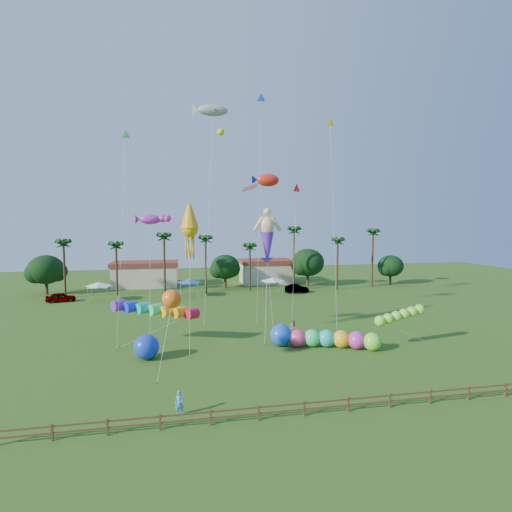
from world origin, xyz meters
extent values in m
plane|color=#285116|center=(0.00, 0.00, 0.00)|extent=(160.00, 160.00, 0.00)
cylinder|color=#3A2819|center=(-26.00, 40.00, 4.50)|extent=(0.36, 0.36, 9.00)
cylinder|color=#3A2819|center=(-18.00, 41.00, 4.25)|extent=(0.36, 0.36, 8.50)
cylinder|color=#3A2819|center=(-10.00, 39.00, 5.00)|extent=(0.36, 0.36, 10.00)
cylinder|color=#3A2819|center=(-3.00, 40.00, 4.75)|extent=(0.36, 0.36, 9.50)
cylinder|color=#3A2819|center=(5.00, 41.00, 4.00)|extent=(0.36, 0.36, 8.00)
cylinder|color=#3A2819|center=(13.00, 40.00, 5.50)|extent=(0.36, 0.36, 11.00)
cylinder|color=#3A2819|center=(21.00, 39.00, 4.50)|extent=(0.36, 0.36, 9.00)
cylinder|color=#3A2819|center=(29.00, 41.00, 5.25)|extent=(0.36, 0.36, 10.50)
sphere|color=#113814|center=(-30.00, 44.00, 4.34)|extent=(5.88, 5.88, 5.88)
sphere|color=#113814|center=(1.00, 45.00, 4.03)|extent=(5.46, 5.46, 5.46)
sphere|color=#113814|center=(17.00, 44.00, 4.65)|extent=(6.30, 6.30, 6.30)
sphere|color=#113814|center=(34.00, 43.00, 3.72)|extent=(5.04, 5.04, 5.04)
cube|color=beige|center=(-14.00, 50.00, 2.00)|extent=(12.00, 7.00, 4.00)
cube|color=beige|center=(10.00, 50.00, 2.00)|extent=(10.00, 7.00, 4.00)
pyramid|color=white|center=(-20.00, 36.00, 2.75)|extent=(3.00, 3.00, 0.60)
pyramid|color=blue|center=(-6.00, 37.00, 2.75)|extent=(3.00, 3.00, 0.60)
pyramid|color=white|center=(8.00, 36.00, 2.75)|extent=(3.00, 3.00, 0.60)
cube|color=brown|center=(-15.00, -6.00, 0.50)|extent=(0.12, 0.12, 1.00)
cube|color=brown|center=(-12.00, -6.00, 0.50)|extent=(0.12, 0.12, 1.00)
cube|color=brown|center=(-9.00, -6.00, 0.50)|extent=(0.12, 0.12, 1.00)
cube|color=brown|center=(-6.00, -6.00, 0.50)|extent=(0.12, 0.12, 1.00)
cube|color=brown|center=(-3.00, -6.00, 0.50)|extent=(0.12, 0.12, 1.00)
cube|color=brown|center=(0.00, -6.00, 0.50)|extent=(0.12, 0.12, 1.00)
cube|color=brown|center=(3.00, -6.00, 0.50)|extent=(0.12, 0.12, 1.00)
cube|color=brown|center=(6.00, -6.00, 0.50)|extent=(0.12, 0.12, 1.00)
cube|color=brown|center=(9.00, -6.00, 0.50)|extent=(0.12, 0.12, 1.00)
cube|color=brown|center=(12.00, -6.00, 0.50)|extent=(0.12, 0.12, 1.00)
cube|color=brown|center=(15.00, -6.00, 0.50)|extent=(0.12, 0.12, 1.00)
cube|color=brown|center=(0.00, -6.00, 0.85)|extent=(36.00, 0.08, 0.10)
cube|color=brown|center=(0.00, -6.00, 0.45)|extent=(36.00, 0.08, 0.10)
imported|color=#4C4C54|center=(-25.85, 36.74, 0.74)|extent=(4.58, 2.57, 1.47)
imported|color=#4C4C54|center=(12.89, 37.74, 0.70)|extent=(4.46, 2.40, 1.39)
imported|color=#3A94CC|center=(-7.87, -4.32, 0.80)|extent=(0.63, 0.46, 1.60)
imported|color=gray|center=(4.55, 11.86, 0.85)|extent=(1.03, 1.04, 1.70)
sphere|color=#DD3A76|center=(3.78, 7.87, 0.87)|extent=(1.74, 1.74, 1.74)
sphere|color=#34E06E|center=(5.23, 7.63, 0.87)|extent=(1.74, 1.74, 1.74)
sphere|color=#1AB9AA|center=(6.64, 7.27, 0.87)|extent=(1.74, 1.74, 1.74)
sphere|color=yellow|center=(7.99, 6.74, 0.87)|extent=(1.74, 1.74, 1.74)
sphere|color=#D131BA|center=(9.29, 6.07, 0.87)|extent=(1.74, 1.74, 1.74)
sphere|color=#77F736|center=(10.57, 5.34, 0.87)|extent=(1.74, 1.74, 1.74)
sphere|color=blue|center=(2.23, 8.42, 1.11)|extent=(2.83, 2.83, 2.22)
sphere|color=blue|center=(-10.74, 7.00, 1.15)|extent=(2.30, 2.30, 2.30)
cylinder|color=red|center=(-8.62, 10.43, 3.26)|extent=(8.04, 4.84, 1.14)
cylinder|color=silver|center=(-10.08, 10.70, 1.63)|extent=(7.16, 0.56, 3.28)
cylinder|color=brown|center=(-13.66, 10.97, 0.08)|extent=(0.08, 0.08, 0.16)
ellipsoid|color=#84F636|center=(11.60, 5.82, 2.74)|extent=(5.79, 1.19, 1.26)
cylinder|color=silver|center=(14.55, 6.12, 1.37)|extent=(5.91, 0.63, 2.76)
cylinder|color=brown|center=(17.49, 6.43, 0.08)|extent=(0.08, 0.08, 0.16)
sphere|color=orange|center=(-8.36, 3.00, 6.22)|extent=(1.68, 1.68, 1.54)
cylinder|color=silver|center=(-8.95, 2.05, 3.11)|extent=(1.22, 1.93, 6.23)
cylinder|color=brown|center=(-9.55, 1.11, 0.08)|extent=(0.08, 0.08, 0.16)
cylinder|color=silver|center=(1.28, 11.00, 5.28)|extent=(1.26, 4.41, 10.58)
cylinder|color=brown|center=(0.66, 8.81, 0.08)|extent=(0.08, 0.08, 0.16)
ellipsoid|color=red|center=(3.22, 18.74, 17.59)|extent=(4.37, 2.38, 1.73)
cylinder|color=silver|center=(2.95, 16.04, 8.79)|extent=(0.58, 5.43, 17.59)
cylinder|color=brown|center=(2.67, 13.34, 0.08)|extent=(0.08, 0.08, 0.16)
ellipsoid|color=#959CA3|center=(-3.12, 22.34, 26.56)|extent=(5.40, 3.77, 1.82)
cylinder|color=silver|center=(-4.02, 19.57, 13.28)|extent=(1.83, 5.56, 26.56)
cylinder|color=brown|center=(-4.92, 16.81, 0.08)|extent=(0.08, 0.08, 0.16)
cone|color=gold|center=(-6.61, 10.30, 11.73)|extent=(2.13, 2.13, 5.21)
cylinder|color=silver|center=(-6.75, 8.46, 5.86)|extent=(0.31, 3.69, 11.73)
cylinder|color=brown|center=(-6.90, 6.63, 0.08)|extent=(0.08, 0.08, 0.16)
ellipsoid|color=#B826BF|center=(-10.40, 11.02, 12.70)|extent=(3.99, 3.02, 1.38)
cylinder|color=silver|center=(-10.45, 9.37, 6.35)|extent=(0.13, 3.34, 12.71)
cylinder|color=brown|center=(-10.50, 7.71, 0.08)|extent=(0.08, 0.08, 0.16)
cone|color=red|center=(6.51, 17.39, 16.46)|extent=(1.31, 0.84, 1.33)
cylinder|color=silver|center=(5.67, 15.44, 8.23)|extent=(1.70, 3.94, 16.47)
cylinder|color=brown|center=(4.84, 13.48, 0.08)|extent=(0.08, 0.08, 0.16)
cone|color=gold|center=(9.71, 14.93, 23.82)|extent=(1.27, 0.36, 1.25)
cylinder|color=silver|center=(9.62, 13.20, 11.91)|extent=(0.20, 3.48, 23.82)
cylinder|color=brown|center=(9.53, 11.47, 0.08)|extent=(0.08, 0.08, 0.16)
cone|color=#2EC46B|center=(-12.74, 13.21, 21.17)|extent=(1.08, 0.35, 1.06)
cylinder|color=silver|center=(-13.26, 11.64, 10.59)|extent=(1.06, 3.17, 21.18)
cylinder|color=brown|center=(-13.78, 10.07, 0.08)|extent=(0.08, 0.08, 0.16)
cone|color=blue|center=(2.96, 21.49, 28.12)|extent=(1.34, 0.37, 1.33)
cylinder|color=silver|center=(2.26, 19.41, 14.06)|extent=(1.43, 4.18, 28.12)
cylinder|color=brown|center=(1.56, 17.34, 0.08)|extent=(0.08, 0.08, 0.16)
camera|label=1|loc=(-7.84, -29.57, 12.40)|focal=28.00mm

